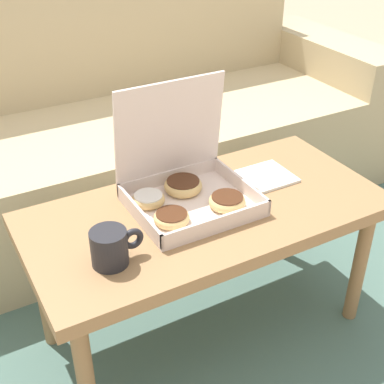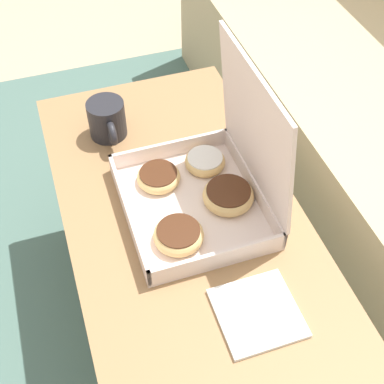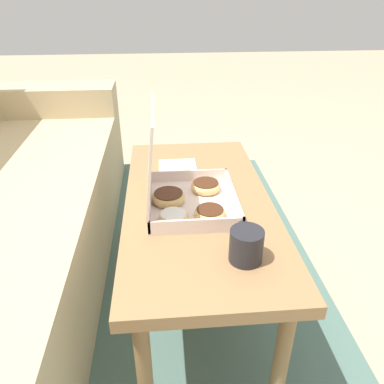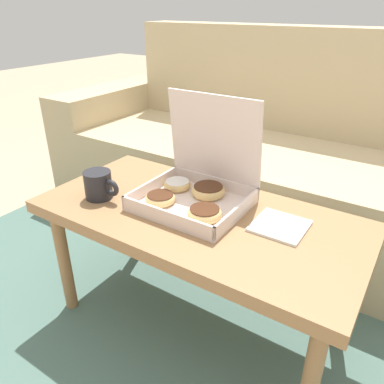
% 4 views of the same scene
% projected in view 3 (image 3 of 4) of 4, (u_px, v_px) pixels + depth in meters
% --- Properties ---
extents(ground_plane, '(12.00, 12.00, 0.00)m').
position_uv_depth(ground_plane, '(190.00, 301.00, 1.51)').
color(ground_plane, tan).
extents(area_rug, '(2.61, 1.75, 0.01)m').
position_uv_depth(area_rug, '(115.00, 305.00, 1.49)').
color(area_rug, '#4C6B60').
rests_on(area_rug, ground_plane).
extents(coffee_table, '(1.02, 0.50, 0.47)m').
position_uv_depth(coffee_table, '(198.00, 213.00, 1.31)').
color(coffee_table, '#997047').
rests_on(coffee_table, ground_plane).
extents(pastry_box, '(0.33, 0.29, 0.33)m').
position_uv_depth(pastry_box, '(182.00, 192.00, 1.21)').
color(pastry_box, silver).
rests_on(pastry_box, coffee_table).
extents(coffee_mug, '(0.13, 0.09, 0.09)m').
position_uv_depth(coffee_mug, '(246.00, 245.00, 0.98)').
color(coffee_mug, '#232328').
rests_on(coffee_mug, coffee_table).
extents(napkin_stack, '(0.15, 0.15, 0.01)m').
position_uv_depth(napkin_stack, '(178.00, 168.00, 1.49)').
color(napkin_stack, white).
rests_on(napkin_stack, coffee_table).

